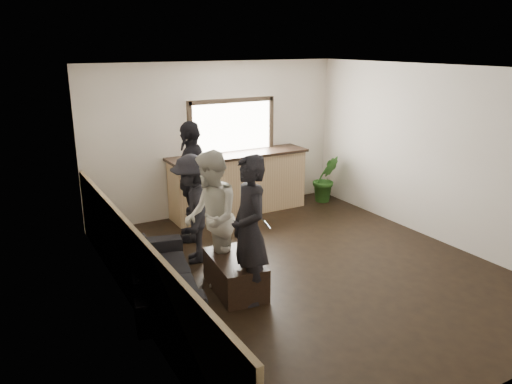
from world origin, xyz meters
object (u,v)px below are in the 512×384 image
coffee_table (235,274)px  potted_plant (326,179)px  sofa (162,273)px  person_a (249,231)px  bar_counter (238,180)px  person_b (211,218)px  person_d (192,181)px  cup_b (246,260)px  person_c (193,209)px  cup_a (225,249)px

coffee_table → potted_plant: potted_plant is taller
sofa → person_a: person_a is taller
person_a → bar_counter: bearing=162.6°
bar_counter → person_a: 3.42m
person_b → person_d: 1.59m
bar_counter → person_d: bearing=-146.7°
bar_counter → person_d: size_ratio=1.38×
person_b → person_d: size_ratio=0.92×
potted_plant → person_b: bearing=-148.9°
bar_counter → cup_b: 3.30m
person_b → person_d: person_d is taller
coffee_table → person_b: person_b is taller
person_a → person_b: 0.74m
coffee_table → person_c: bearing=95.3°
person_d → bar_counter: bearing=152.3°
bar_counter → person_b: bearing=-124.6°
cup_b → person_c: bearing=96.9°
bar_counter → sofa: bearing=-134.4°
cup_b → potted_plant: potted_plant is taller
bar_counter → coffee_table: size_ratio=2.69×
person_a → person_d: 2.27m
person_a → person_b: bearing=-157.7°
person_b → cup_a: bearing=55.6°
bar_counter → person_d: bar_counter is taller
cup_b → person_d: bearing=85.4°
coffee_table → cup_a: size_ratio=8.17×
potted_plant → person_b: 4.09m
person_b → person_c: (0.04, 0.73, -0.10)m
bar_counter → cup_a: (-1.52, -2.54, -0.15)m
cup_a → person_b: bearing=125.6°
person_c → sofa: bearing=-26.3°
cup_b → person_d: person_d is taller
bar_counter → cup_b: bearing=-115.8°
bar_counter → person_a: size_ratio=1.45×
coffee_table → potted_plant: size_ratio=1.06×
person_b → person_c: size_ratio=1.12×
person_b → cup_b: bearing=38.4°
coffee_table → cup_a: 0.36m
sofa → person_c: 1.19m
bar_counter → person_b: 2.89m
person_c → person_d: person_d is taller
coffee_table → person_b: bearing=109.8°
cup_b → person_a: 0.45m
coffee_table → cup_b: size_ratio=9.66×
cup_a → cup_b: same height
sofa → person_d: person_d is taller
cup_a → cup_b: size_ratio=1.18×
person_a → person_c: (-0.15, 1.44, -0.13)m
coffee_table → person_a: size_ratio=0.54×
person_c → cup_a: bearing=23.6°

